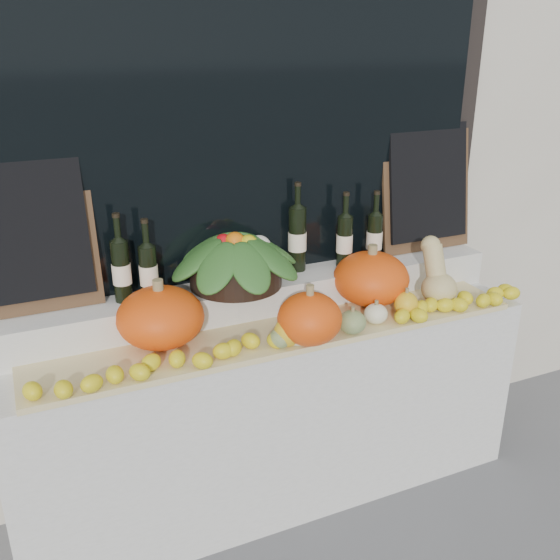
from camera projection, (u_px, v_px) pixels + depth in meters
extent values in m
cube|color=black|center=(245.00, 75.00, 2.56)|extent=(2.40, 0.04, 2.10)
cube|color=black|center=(248.00, 75.00, 2.53)|extent=(2.20, 0.02, 2.00)
cube|color=silver|center=(273.00, 411.00, 2.87)|extent=(2.30, 0.55, 0.88)
cube|color=silver|center=(260.00, 296.00, 2.80)|extent=(2.30, 0.25, 0.16)
cube|color=tan|center=(285.00, 335.00, 2.60)|extent=(2.10, 0.32, 0.02)
ellipsoid|color=#F34F0C|center=(160.00, 317.00, 2.45)|extent=(0.44, 0.44, 0.24)
ellipsoid|color=#F34F0C|center=(371.00, 278.00, 2.82)|extent=(0.37, 0.37, 0.24)
ellipsoid|color=#F34F0C|center=(310.00, 319.00, 2.47)|extent=(0.28, 0.28, 0.21)
ellipsoid|color=tan|center=(439.00, 289.00, 2.83)|extent=(0.16, 0.16, 0.15)
cylinder|color=tan|center=(435.00, 262.00, 2.84)|extent=(0.09, 0.14, 0.18)
sphere|color=tan|center=(431.00, 245.00, 2.84)|extent=(0.09, 0.09, 0.09)
ellipsoid|color=#2E5A1B|center=(352.00, 322.00, 2.56)|extent=(0.12, 0.12, 0.10)
cylinder|color=olive|center=(353.00, 309.00, 2.54)|extent=(0.02, 0.02, 0.02)
ellipsoid|color=#2E5A1B|center=(281.00, 338.00, 2.45)|extent=(0.09, 0.09, 0.08)
cylinder|color=olive|center=(281.00, 326.00, 2.43)|extent=(0.02, 0.02, 0.02)
ellipsoid|color=#F1E9C1|center=(297.00, 336.00, 2.47)|extent=(0.09, 0.09, 0.08)
cylinder|color=olive|center=(297.00, 325.00, 2.46)|extent=(0.02, 0.02, 0.02)
ellipsoid|color=gold|center=(288.00, 332.00, 2.46)|extent=(0.11, 0.11, 0.12)
cylinder|color=olive|center=(288.00, 316.00, 2.43)|extent=(0.02, 0.02, 0.02)
ellipsoid|color=#F1E9C1|center=(376.00, 314.00, 2.65)|extent=(0.10, 0.10, 0.09)
cylinder|color=olive|center=(377.00, 302.00, 2.63)|extent=(0.02, 0.02, 0.02)
ellipsoid|color=gold|center=(406.00, 304.00, 2.72)|extent=(0.10, 0.10, 0.11)
cylinder|color=olive|center=(407.00, 290.00, 2.70)|extent=(0.02, 0.02, 0.02)
cylinder|color=black|center=(236.00, 272.00, 2.69)|extent=(0.40, 0.40, 0.12)
cylinder|color=black|center=(122.00, 271.00, 2.51)|extent=(0.07, 0.07, 0.26)
cylinder|color=black|center=(117.00, 229.00, 2.44)|extent=(0.03, 0.03, 0.10)
cylinder|color=#F3E4CA|center=(122.00, 274.00, 2.51)|extent=(0.08, 0.08, 0.08)
cylinder|color=black|center=(116.00, 215.00, 2.42)|extent=(0.03, 0.03, 0.02)
cylinder|color=black|center=(149.00, 272.00, 2.54)|extent=(0.07, 0.07, 0.23)
cylinder|color=black|center=(145.00, 234.00, 2.48)|extent=(0.03, 0.03, 0.10)
cylinder|color=#F3E4CA|center=(149.00, 275.00, 2.54)|extent=(0.08, 0.08, 0.08)
cylinder|color=black|center=(144.00, 221.00, 2.46)|extent=(0.03, 0.03, 0.02)
cylinder|color=black|center=(297.00, 239.00, 2.83)|extent=(0.08, 0.08, 0.30)
cylinder|color=black|center=(298.00, 197.00, 2.76)|extent=(0.03, 0.03, 0.10)
cylinder|color=#F3E4CA|center=(297.00, 241.00, 2.83)|extent=(0.08, 0.08, 0.08)
cylinder|color=black|center=(298.00, 184.00, 2.73)|extent=(0.03, 0.03, 0.02)
cylinder|color=black|center=(344.00, 241.00, 2.89)|extent=(0.07, 0.07, 0.24)
cylinder|color=black|center=(346.00, 206.00, 2.83)|extent=(0.03, 0.03, 0.10)
cylinder|color=#F3E4CA|center=(344.00, 243.00, 2.90)|extent=(0.08, 0.08, 0.08)
cylinder|color=black|center=(346.00, 194.00, 2.81)|extent=(0.03, 0.03, 0.02)
cylinder|color=black|center=(374.00, 238.00, 2.95)|extent=(0.07, 0.07, 0.23)
cylinder|color=black|center=(376.00, 204.00, 2.89)|extent=(0.03, 0.03, 0.10)
cylinder|color=#F3E4CA|center=(374.00, 240.00, 2.96)|extent=(0.08, 0.08, 0.08)
cylinder|color=black|center=(377.00, 193.00, 2.87)|extent=(0.03, 0.03, 0.02)
cube|color=#4C331E|center=(28.00, 235.00, 2.37)|extent=(0.50, 0.11, 0.61)
cube|color=black|center=(27.00, 228.00, 2.35)|extent=(0.44, 0.11, 0.56)
cube|color=#4C331E|center=(426.00, 188.00, 3.06)|extent=(0.50, 0.11, 0.61)
cube|color=black|center=(429.00, 183.00, 3.04)|extent=(0.44, 0.11, 0.56)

